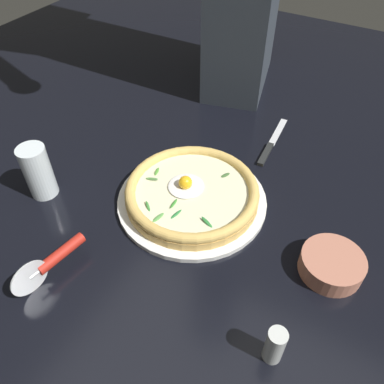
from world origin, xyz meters
TOP-DOWN VIEW (x-y plane):
  - ground_plane at (0.00, 0.00)m, footprint 2.40×2.40m
  - pizza_plate at (0.02, 0.01)m, footprint 0.34×0.34m
  - pizza at (0.02, 0.01)m, footprint 0.30×0.30m
  - side_bowl at (0.05, 0.33)m, footprint 0.12×0.12m
  - pizza_cutter at (0.32, -0.13)m, footprint 0.16×0.04m
  - table_knife at (-0.25, 0.09)m, footprint 0.23×0.04m
  - drinking_glass at (0.17, -0.31)m, footprint 0.06×0.06m
  - pepper_shaker at (0.26, 0.30)m, footprint 0.03×0.03m

SIDE VIEW (x-z plane):
  - ground_plane at x=0.00m, z-range -0.03..0.00m
  - table_knife at x=-0.25m, z-range 0.00..0.01m
  - pizza_plate at x=0.02m, z-range 0.00..0.01m
  - side_bowl at x=0.05m, z-range 0.00..0.04m
  - pizza at x=0.02m, z-range 0.00..0.06m
  - pizza_cutter at x=0.32m, z-range 0.00..0.08m
  - pepper_shaker at x=0.26m, z-range 0.00..0.08m
  - drinking_glass at x=0.17m, z-range -0.01..0.12m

